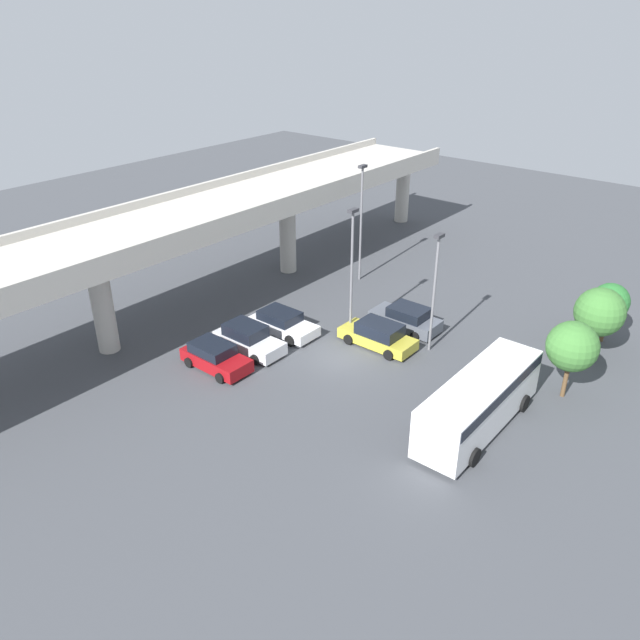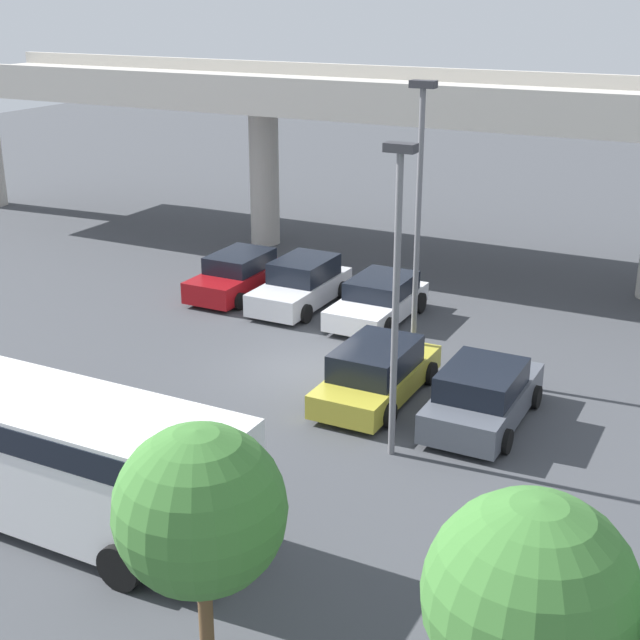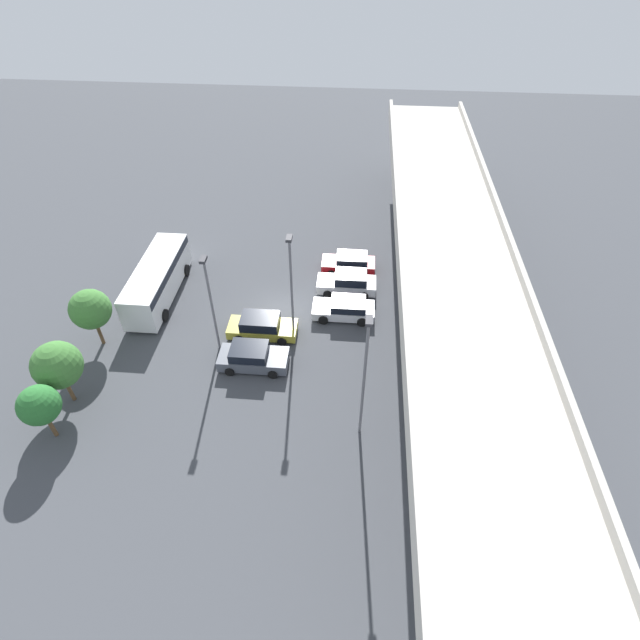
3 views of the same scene
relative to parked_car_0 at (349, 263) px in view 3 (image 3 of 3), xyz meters
name	(u,v)px [view 3 (image 3 of 3)]	position (x,y,z in m)	size (l,w,h in m)	color
ground_plane	(280,310)	(5.49, -4.97, -0.73)	(105.58, 105.58, 0.00)	#424449
highway_overpass	(451,248)	(5.49, 6.65, 5.45)	(50.54, 7.20, 7.51)	#BCB7AD
parked_car_0	(349,263)	(0.00, 0.00, 0.00)	(2.14, 4.31, 1.53)	maroon
parked_car_1	(348,283)	(2.68, -0.02, 0.05)	(2.17, 4.56, 1.67)	silver
parked_car_2	(345,308)	(5.69, -0.11, -0.03)	(2.24, 4.52, 1.44)	silver
parked_car_3	(262,326)	(8.16, -5.84, 0.01)	(2.19, 4.84, 1.58)	gold
parked_car_4	(252,357)	(11.18, -5.94, 0.02)	(2.26, 4.55, 1.60)	#515660
shuttle_bus	(157,278)	(4.49, -14.41, 0.95)	(9.01, 2.77, 2.82)	white
lamp_post_near_aisle	(365,372)	(15.88, 1.25, 4.37)	(0.70, 0.35, 8.80)	slate
lamp_post_mid_lot	(291,283)	(8.31, -3.57, 4.11)	(0.70, 0.35, 8.31)	slate
lamp_post_by_overpass	(210,298)	(9.75, -8.56, 3.68)	(0.70, 0.35, 7.47)	slate
tree_front_left	(90,309)	(9.97, -16.76, 2.35)	(2.70, 2.70, 4.44)	brown
tree_front_right	(57,365)	(15.00, -16.54, 2.36)	(2.88, 2.88, 4.54)	brown
tree_front_far_right	(39,405)	(17.65, -16.39, 2.01)	(2.30, 2.30, 3.90)	brown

